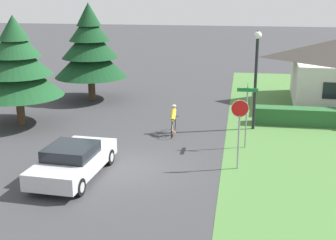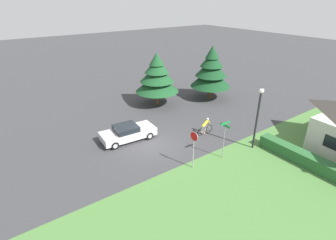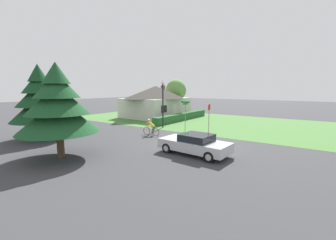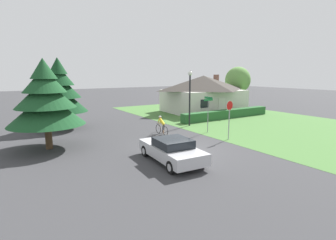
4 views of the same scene
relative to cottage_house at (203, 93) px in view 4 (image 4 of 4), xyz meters
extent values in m
plane|color=#38383A|center=(-11.69, -12.26, -2.30)|extent=(140.00, 140.00, 0.00)
cube|color=#477538|center=(-0.12, -8.26, -2.29)|extent=(16.00, 36.00, 0.01)
cube|color=beige|center=(0.00, 0.00, -0.95)|extent=(8.84, 7.12, 2.70)
pyramid|color=#3D3833|center=(0.00, 0.00, 1.27)|extent=(9.55, 7.69, 1.73)
cube|color=silver|center=(-0.15, -3.40, -1.30)|extent=(0.90, 0.10, 2.00)
cube|color=black|center=(-2.54, -3.30, -0.81)|extent=(1.10, 0.11, 0.90)
cube|color=brown|center=(2.59, 0.57, 1.84)|extent=(0.52, 0.52, 0.80)
cube|color=#285B2D|center=(-0.96, -5.07, -1.85)|extent=(11.47, 0.90, 0.89)
cube|color=#BCBCC1|center=(-13.57, -13.49, -1.72)|extent=(2.20, 4.55, 0.60)
cube|color=black|center=(-13.58, -13.66, -1.21)|extent=(1.79, 1.92, 0.42)
cylinder|color=black|center=(-14.32, -11.93, -1.98)|extent=(0.28, 0.64, 0.63)
cylinder|color=#ADADB2|center=(-14.32, -11.93, -1.98)|extent=(0.28, 0.38, 0.36)
cylinder|color=black|center=(-12.62, -12.05, -1.98)|extent=(0.28, 0.64, 0.63)
cylinder|color=#ADADB2|center=(-12.62, -12.05, -1.98)|extent=(0.28, 0.38, 0.36)
cylinder|color=black|center=(-14.53, -14.94, -1.98)|extent=(0.28, 0.64, 0.63)
cylinder|color=#ADADB2|center=(-14.53, -14.94, -1.98)|extent=(0.28, 0.38, 0.36)
cylinder|color=black|center=(-12.82, -15.05, -1.98)|extent=(0.28, 0.64, 0.63)
cylinder|color=#ADADB2|center=(-12.82, -15.05, -1.98)|extent=(0.28, 0.38, 0.36)
torus|color=black|center=(-10.63, -8.18, -1.96)|extent=(0.06, 0.71, 0.71)
torus|color=black|center=(-10.66, -7.18, -1.96)|extent=(0.06, 0.71, 0.71)
cylinder|color=beige|center=(-10.64, -7.93, -1.82)|extent=(0.04, 0.18, 0.53)
cylinder|color=beige|center=(-10.65, -7.56, -1.79)|extent=(0.06, 0.63, 0.60)
cylinder|color=beige|center=(-10.65, -7.63, -1.53)|extent=(0.06, 0.74, 0.08)
cylinder|color=beige|center=(-10.63, -8.02, -2.02)|extent=(0.05, 0.33, 0.15)
cylinder|color=beige|center=(-10.63, -8.09, -1.76)|extent=(0.04, 0.21, 0.42)
cylinder|color=beige|center=(-10.66, -7.22, -1.73)|extent=(0.04, 0.12, 0.46)
cylinder|color=black|center=(-10.66, -7.26, -1.51)|extent=(0.44, 0.04, 0.02)
ellipsoid|color=black|center=(-10.63, -8.00, -1.53)|extent=(0.09, 0.20, 0.05)
cylinder|color=slate|center=(-10.64, -8.01, -1.70)|extent=(0.12, 0.25, 0.44)
cylinder|color=slate|center=(-10.64, -7.85, -1.78)|extent=(0.12, 0.25, 0.59)
cylinder|color=tan|center=(-10.64, -7.94, -2.05)|extent=(0.08, 0.08, 0.30)
cylinder|color=tan|center=(-10.59, -7.78, -2.14)|extent=(0.17, 0.08, 0.21)
cylinder|color=yellow|center=(-10.64, -7.73, -1.31)|extent=(0.24, 0.68, 0.55)
cylinder|color=yellow|center=(-10.66, -7.50, -1.33)|extent=(0.08, 0.25, 0.36)
cylinder|color=yellow|center=(-10.66, -7.22, -1.33)|extent=(0.08, 0.25, 0.36)
sphere|color=tan|center=(-10.65, -7.45, -0.99)|extent=(0.19, 0.19, 0.19)
ellipsoid|color=white|center=(-10.65, -7.45, -0.94)|extent=(0.22, 0.18, 0.12)
cylinder|color=gray|center=(-7.50, -11.71, -1.21)|extent=(0.07, 0.07, 2.18)
cylinder|color=red|center=(-7.50, -11.71, 0.16)|extent=(0.64, 0.09, 0.64)
cylinder|color=silver|center=(-7.50, -11.71, 0.16)|extent=(0.68, 0.08, 0.68)
cylinder|color=black|center=(-6.80, -6.18, -0.04)|extent=(0.15, 0.15, 4.52)
sphere|color=white|center=(-6.80, -6.18, 2.39)|extent=(0.37, 0.37, 0.37)
cone|color=black|center=(-6.80, -6.18, 2.57)|extent=(0.22, 0.22, 0.15)
cylinder|color=gray|center=(-7.20, -9.13, -1.01)|extent=(0.06, 0.06, 2.57)
cube|color=#197238|center=(-7.20, -9.13, 0.33)|extent=(0.90, 0.03, 0.16)
cube|color=#197238|center=(-7.20, -9.13, 0.49)|extent=(0.03, 0.90, 0.16)
cylinder|color=#4C3823|center=(-18.69, -7.28, -1.53)|extent=(0.41, 0.41, 1.54)
cone|color=#194723|center=(-18.69, -7.28, 0.21)|extent=(4.57, 4.57, 1.94)
cone|color=#194723|center=(-18.69, -7.28, 1.16)|extent=(3.56, 3.56, 1.71)
cone|color=#194723|center=(-18.69, -7.28, 1.98)|extent=(2.56, 2.56, 1.47)
cone|color=#194723|center=(-18.69, -7.28, 2.68)|extent=(1.55, 1.55, 1.24)
cylinder|color=#4C3823|center=(-16.80, -1.32, -1.56)|extent=(0.44, 0.44, 1.47)
cone|color=#143D1E|center=(-16.80, -1.32, 0.26)|extent=(4.46, 4.46, 2.17)
cone|color=#143D1E|center=(-16.80, -1.32, 1.32)|extent=(3.48, 3.48, 1.91)
cone|color=#143D1E|center=(-16.80, -1.32, 2.24)|extent=(2.50, 2.50, 1.65)
cone|color=#143D1E|center=(-16.80, -1.32, 3.01)|extent=(1.52, 1.52, 1.39)
cylinder|color=#4C3823|center=(7.17, 1.11, -1.15)|extent=(0.26, 0.26, 2.28)
ellipsoid|color=#609347|center=(7.17, 1.11, 1.47)|extent=(3.48, 3.48, 3.66)
camera|label=1|loc=(-7.50, -29.12, 4.63)|focal=50.00mm
camera|label=2|loc=(3.73, -21.76, 8.44)|focal=28.00mm
camera|label=3|loc=(-25.75, -19.88, 1.80)|focal=24.00mm
camera|label=4|loc=(-21.00, -24.74, 2.37)|focal=28.00mm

